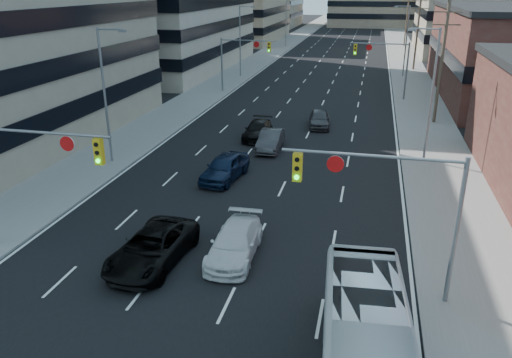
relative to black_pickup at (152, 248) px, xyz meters
name	(u,v)px	position (x,y,z in m)	size (l,w,h in m)	color
road_surface	(351,31)	(2.24, 121.71, -0.75)	(18.00, 300.00, 0.02)	black
sidewalk_left	(307,29)	(-9.26, 121.71, -0.68)	(5.00, 300.00, 0.15)	slate
sidewalk_right	(395,31)	(13.74, 121.71, -0.68)	(5.00, 300.00, 0.15)	slate
office_left_far	(232,2)	(-21.76, 91.71, 7.24)	(20.00, 30.00, 16.00)	gray
office_right_far	(487,12)	(27.24, 79.71, 6.24)	(22.00, 28.00, 14.00)	gray
bg_block_right	(483,8)	(34.24, 121.71, 5.24)	(22.00, 22.00, 12.00)	gray
signal_near_left	(30,164)	(-5.22, -0.29, 3.57)	(6.59, 0.33, 6.00)	slate
signal_near_right	(387,195)	(9.69, -0.29, 3.57)	(6.59, 0.33, 6.00)	slate
signal_far_left	(242,54)	(-5.44, 36.71, 3.54)	(6.09, 0.33, 6.00)	slate
signal_far_right	(385,59)	(9.92, 36.71, 3.54)	(6.09, 0.33, 6.00)	slate
utility_pole_block	(442,57)	(14.44, 27.71, 5.02)	(2.20, 0.28, 11.00)	#4C3D2D
utility_pole_midblock	(418,28)	(14.44, 57.71, 5.02)	(2.20, 0.28, 11.00)	#4C3D2D
utility_pole_distant	(407,16)	(14.44, 87.71, 5.02)	(2.20, 0.28, 11.00)	#4C3D2D
streetlight_left_near	(106,90)	(-8.10, 11.71, 4.29)	(2.03, 0.22, 9.00)	slate
streetlight_left_mid	(241,38)	(-8.10, 46.71, 4.29)	(2.03, 0.22, 9.00)	slate
streetlight_left_far	(287,20)	(-8.10, 81.71, 4.29)	(2.03, 0.22, 9.00)	slate
streetlight_right_near	(430,90)	(12.58, 16.71, 4.29)	(2.03, 0.22, 9.00)	slate
streetlight_right_far	(405,38)	(12.58, 51.71, 4.29)	(2.03, 0.22, 9.00)	slate
black_pickup	(152,248)	(0.00, 0.00, 0.00)	(2.52, 5.46, 1.52)	black
white_van	(235,243)	(3.38, 1.35, -0.06)	(1.96, 4.82, 1.40)	silver
sedan_blue	(225,167)	(0.23, 10.50, 0.04)	(1.89, 4.71, 1.60)	black
sedan_grey_center	(271,140)	(1.83, 17.10, -0.04)	(1.53, 4.39, 1.45)	#303032
sedan_black_far	(258,130)	(0.24, 19.76, -0.08)	(1.89, 4.65, 1.35)	black
sedan_grey_right	(319,119)	(4.65, 24.29, -0.03)	(1.71, 4.26, 1.45)	#39393C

